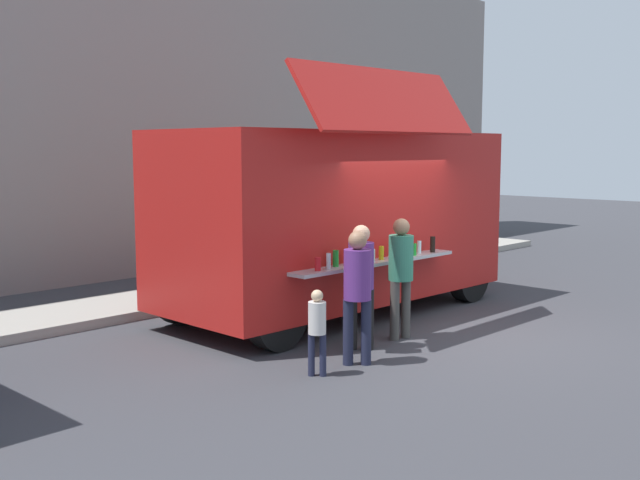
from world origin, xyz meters
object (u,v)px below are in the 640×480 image
trash_bin (382,246)px  customer_rear_waiting (357,285)px  customer_mid_with_backpack (361,274)px  customer_front_ordering (401,267)px  food_truck_main (337,215)px  child_near_queue (317,325)px

trash_bin → customer_rear_waiting: 7.65m
trash_bin → customer_mid_with_backpack: size_ratio=0.61×
customer_front_ordering → customer_rear_waiting: (-1.40, -0.40, -0.02)m
food_truck_main → customer_mid_with_backpack: size_ratio=3.58×
child_near_queue → customer_rear_waiting: bearing=-41.6°
food_truck_main → trash_bin: (4.04, 2.32, -1.10)m
customer_mid_with_backpack → customer_rear_waiting: customer_rear_waiting is taller
customer_front_ordering → customer_rear_waiting: 1.46m
customer_front_ordering → child_near_queue: bearing=106.1°
customer_mid_with_backpack → child_near_queue: (-1.23, -0.38, -0.41)m
customer_mid_with_backpack → child_near_queue: customer_mid_with_backpack is taller
customer_front_ordering → customer_mid_with_backpack: (-0.85, 0.01, 0.01)m
customer_front_ordering → food_truck_main: bearing=-14.5°
customer_front_ordering → child_near_queue: (-2.09, -0.37, -0.40)m
customer_front_ordering → customer_rear_waiting: bearing=112.1°
food_truck_main → customer_mid_with_backpack: (-1.54, -1.82, -0.58)m
customer_front_ordering → customer_rear_waiting: size_ratio=1.02×
food_truck_main → customer_front_ordering: 2.04m
customer_rear_waiting → child_near_queue: customer_rear_waiting is taller
food_truck_main → child_near_queue: 3.68m
customer_rear_waiting → child_near_queue: (-0.68, 0.03, -0.38)m
food_truck_main → trash_bin: food_truck_main is taller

